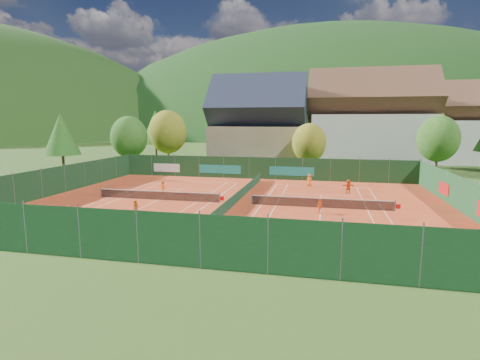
% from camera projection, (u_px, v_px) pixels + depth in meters
% --- Properties ---
extents(ground, '(600.00, 600.00, 0.00)m').
position_uv_depth(ground, '(235.00, 204.00, 35.95)').
color(ground, '#2C4B17').
rests_on(ground, ground).
extents(clay_pad, '(40.00, 32.00, 0.01)m').
position_uv_depth(clay_pad, '(235.00, 204.00, 35.95)').
color(clay_pad, '#B93A1B').
rests_on(clay_pad, ground).
extents(court_markings_left, '(11.03, 23.83, 0.00)m').
position_uv_depth(court_markings_left, '(158.00, 200.00, 37.66)').
color(court_markings_left, white).
rests_on(court_markings_left, ground).
extents(court_markings_right, '(11.03, 23.83, 0.00)m').
position_uv_depth(court_markings_right, '(320.00, 208.00, 34.23)').
color(court_markings_right, white).
rests_on(court_markings_right, ground).
extents(tennis_net_left, '(13.30, 0.10, 1.02)m').
position_uv_depth(tennis_net_left, '(160.00, 195.00, 37.55)').
color(tennis_net_left, '#59595B').
rests_on(tennis_net_left, ground).
extents(tennis_net_right, '(13.30, 0.10, 1.02)m').
position_uv_depth(tennis_net_right, '(322.00, 202.00, 34.12)').
color(tennis_net_right, '#59595B').
rests_on(tennis_net_right, ground).
extents(court_divider, '(0.03, 28.80, 1.00)m').
position_uv_depth(court_divider, '(235.00, 199.00, 35.87)').
color(court_divider, '#153B24').
rests_on(court_divider, ground).
extents(fence_north, '(40.00, 0.10, 3.00)m').
position_uv_depth(fence_north, '(259.00, 168.00, 51.24)').
color(fence_north, '#153A1C').
rests_on(fence_north, ground).
extents(fence_south, '(40.00, 0.04, 3.00)m').
position_uv_depth(fence_south, '(168.00, 239.00, 20.28)').
color(fence_south, '#153B1E').
rests_on(fence_south, ground).
extents(fence_west, '(0.04, 32.00, 3.00)m').
position_uv_depth(fence_west, '(54.00, 181.00, 40.00)').
color(fence_west, '#13341A').
rests_on(fence_west, ground).
extents(fence_east, '(0.09, 32.00, 3.00)m').
position_uv_depth(fence_east, '(466.00, 197.00, 31.48)').
color(fence_east, '#163C1E').
rests_on(fence_east, ground).
extents(chalet, '(16.20, 12.00, 16.00)m').
position_uv_depth(chalet, '(258.00, 129.00, 64.50)').
color(chalet, tan).
rests_on(chalet, ground).
extents(hotel_block_a, '(21.60, 11.00, 17.25)m').
position_uv_depth(hotel_block_a, '(370.00, 124.00, 66.10)').
color(hotel_block_a, silver).
rests_on(hotel_block_a, ground).
extents(hotel_block_b, '(17.28, 10.00, 15.50)m').
position_uv_depth(hotel_block_b, '(442.00, 128.00, 70.93)').
color(hotel_block_b, silver).
rests_on(hotel_block_b, ground).
extents(tree_west_front, '(5.72, 5.72, 8.69)m').
position_uv_depth(tree_west_front, '(129.00, 137.00, 59.12)').
color(tree_west_front, '#442818').
rests_on(tree_west_front, ground).
extents(tree_west_mid, '(6.44, 6.44, 9.78)m').
position_uv_depth(tree_west_mid, '(168.00, 132.00, 63.95)').
color(tree_west_mid, '#4E341C').
rests_on(tree_west_mid, ground).
extents(tree_west_back, '(5.60, 5.60, 10.00)m').
position_uv_depth(tree_west_back, '(156.00, 127.00, 72.84)').
color(tree_west_back, '#492B1A').
rests_on(tree_west_back, ground).
extents(tree_center, '(5.01, 5.01, 7.60)m').
position_uv_depth(tree_center, '(309.00, 143.00, 55.15)').
color(tree_center, '#432E17').
rests_on(tree_center, ground).
extents(tree_east_front, '(5.72, 5.72, 8.69)m').
position_uv_depth(tree_east_front, '(438.00, 139.00, 53.12)').
color(tree_east_front, '#4D331B').
rests_on(tree_east_front, ground).
extents(tree_west_side, '(5.04, 5.04, 9.00)m').
position_uv_depth(tree_west_side, '(61.00, 134.00, 52.59)').
color(tree_west_side, '#4C2F1B').
rests_on(tree_west_side, ground).
extents(tree_east_back, '(7.15, 7.15, 10.86)m').
position_uv_depth(tree_east_back, '(425.00, 128.00, 67.91)').
color(tree_east_back, '#4C361B').
rests_on(tree_east_back, ground).
extents(mountain_backdrop, '(820.00, 530.00, 242.00)m').
position_uv_depth(mountain_backdrop, '(352.00, 190.00, 261.13)').
color(mountain_backdrop, black).
rests_on(mountain_backdrop, ground).
extents(ball_hopper, '(0.34, 0.34, 0.80)m').
position_uv_depth(ball_hopper, '(371.00, 241.00, 22.98)').
color(ball_hopper, slate).
rests_on(ball_hopper, ground).
extents(loose_ball_0, '(0.07, 0.07, 0.07)m').
position_uv_depth(loose_ball_0, '(132.00, 222.00, 29.16)').
color(loose_ball_0, '#CCD833').
rests_on(loose_ball_0, ground).
extents(loose_ball_1, '(0.07, 0.07, 0.07)m').
position_uv_depth(loose_ball_1, '(253.00, 245.00, 23.71)').
color(loose_ball_1, '#CCD833').
rests_on(loose_ball_1, ground).
extents(loose_ball_2, '(0.07, 0.07, 0.07)m').
position_uv_depth(loose_ball_2, '(250.00, 192.00, 41.62)').
color(loose_ball_2, '#CCD833').
rests_on(loose_ball_2, ground).
extents(loose_ball_3, '(0.07, 0.07, 0.07)m').
position_uv_depth(loose_ball_3, '(207.00, 184.00, 47.15)').
color(loose_ball_3, '#CCD833').
rests_on(loose_ball_3, ground).
extents(loose_ball_4, '(0.07, 0.07, 0.07)m').
position_uv_depth(loose_ball_4, '(338.00, 212.00, 32.56)').
color(loose_ball_4, '#CCD833').
rests_on(loose_ball_4, ground).
extents(player_left_near, '(0.50, 0.40, 1.19)m').
position_uv_depth(player_left_near, '(68.00, 212.00, 30.07)').
color(player_left_near, orange).
rests_on(player_left_near, ground).
extents(player_left_mid, '(0.65, 0.52, 1.29)m').
position_uv_depth(player_left_mid, '(136.00, 208.00, 31.47)').
color(player_left_mid, '#D56013').
rests_on(player_left_mid, ground).
extents(player_left_far, '(0.96, 0.64, 1.39)m').
position_uv_depth(player_left_far, '(163.00, 187.00, 41.30)').
color(player_left_far, '#E75C14').
rests_on(player_left_far, ground).
extents(player_right_near, '(0.63, 0.82, 1.29)m').
position_uv_depth(player_right_near, '(320.00, 206.00, 31.97)').
color(player_right_near, '#E64F14').
rests_on(player_right_near, ground).
extents(player_right_far_a, '(0.75, 0.50, 1.52)m').
position_uv_depth(player_right_far_a, '(309.00, 180.00, 45.46)').
color(player_right_far_a, '#F05615').
rests_on(player_right_far_a, ground).
extents(player_right_far_b, '(1.51, 0.76, 1.56)m').
position_uv_depth(player_right_far_b, '(348.00, 186.00, 40.95)').
color(player_right_far_b, '#DD4913').
rests_on(player_right_far_b, ground).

